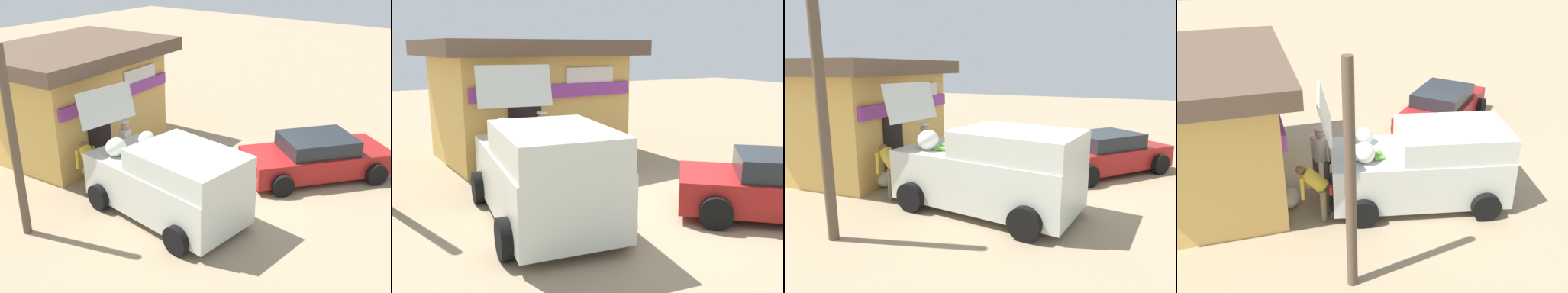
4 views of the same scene
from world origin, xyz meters
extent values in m
plane|color=#9E896B|center=(0.00, 0.00, 0.00)|extent=(60.00, 60.00, 0.00)
cube|color=#E0B259|center=(-0.92, 5.91, 1.51)|extent=(5.18, 3.73, 3.01)
cube|color=purple|center=(-0.80, 4.16, 2.11)|extent=(4.70, 0.45, 0.36)
cube|color=black|center=(-1.69, 4.12, 1.00)|extent=(0.90, 0.12, 2.00)
cube|color=white|center=(0.29, 4.25, 2.41)|extent=(1.50, 0.16, 0.60)
cube|color=brown|center=(-0.92, 5.91, 3.22)|extent=(6.12, 4.67, 0.43)
cube|color=silver|center=(-2.59, 0.87, 0.77)|extent=(2.37, 4.33, 1.16)
cube|color=silver|center=(-2.68, 0.09, 1.63)|extent=(2.11, 2.76, 0.58)
cube|color=black|center=(-2.83, -1.14, 1.60)|extent=(1.61, 0.27, 0.44)
cube|color=silver|center=(-2.33, 3.04, 2.38)|extent=(1.73, 0.49, 0.94)
ellipsoid|color=silver|center=(-2.86, 2.24, 1.58)|extent=(0.56, 0.47, 0.47)
ellipsoid|color=silver|center=(-1.92, 2.05, 1.54)|extent=(0.47, 0.39, 0.39)
ellipsoid|color=silver|center=(-2.73, 2.38, 1.53)|extent=(0.44, 0.37, 0.37)
cylinder|color=#62A337|center=(-2.86, 1.90, 1.40)|extent=(0.14, 0.25, 0.11)
cylinder|color=#5BA838|center=(-2.72, 1.91, 1.42)|extent=(0.23, 0.25, 0.16)
cylinder|color=#559B32|center=(-2.66, 2.49, 1.42)|extent=(0.26, 0.21, 0.14)
cube|color=black|center=(-2.34, 2.96, 0.27)|extent=(1.80, 0.29, 0.16)
cube|color=red|center=(-3.07, 3.06, 0.82)|extent=(0.15, 0.08, 0.20)
cube|color=red|center=(-1.61, 2.89, 0.82)|extent=(0.15, 0.08, 0.20)
cylinder|color=black|center=(-3.77, -0.41, 0.34)|extent=(0.30, 0.70, 0.68)
cylinder|color=black|center=(-1.75, -0.65, 0.34)|extent=(0.30, 0.70, 0.68)
cylinder|color=black|center=(-3.43, 2.39, 0.34)|extent=(0.30, 0.70, 0.68)
cylinder|color=black|center=(-1.42, 2.15, 0.34)|extent=(0.30, 0.70, 0.68)
cube|color=maroon|center=(1.66, -1.28, 0.49)|extent=(4.30, 4.00, 0.64)
cube|color=#1E2328|center=(1.66, -1.28, 1.03)|extent=(2.51, 2.44, 0.44)
cylinder|color=black|center=(2.15, -2.90, 0.31)|extent=(0.61, 0.56, 0.62)
cylinder|color=black|center=(3.35, -1.48, 0.31)|extent=(0.61, 0.56, 0.62)
cylinder|color=black|center=(-0.02, -1.08, 0.31)|extent=(0.61, 0.56, 0.62)
cylinder|color=black|center=(1.17, 0.34, 0.31)|extent=(0.61, 0.56, 0.62)
cylinder|color=#4C4C51|center=(-1.52, 3.24, 0.43)|extent=(0.15, 0.15, 0.86)
cylinder|color=#4C4C51|center=(-1.76, 2.99, 0.43)|extent=(0.15, 0.15, 0.86)
cylinder|color=silver|center=(-1.64, 3.12, 1.16)|extent=(0.48, 0.48, 0.61)
sphere|color=tan|center=(-1.64, 3.12, 1.58)|extent=(0.23, 0.23, 0.23)
cylinder|color=silver|center=(-1.64, 3.12, 1.72)|extent=(0.26, 0.26, 0.05)
cylinder|color=silver|center=(-1.47, 3.29, 1.18)|extent=(0.09, 0.09, 0.58)
cylinder|color=silver|center=(-1.80, 2.94, 1.18)|extent=(0.09, 0.09, 0.58)
cylinder|color=#726047|center=(-3.05, 3.24, 0.40)|extent=(0.15, 0.15, 0.80)
cylinder|color=#726047|center=(-2.73, 3.12, 0.40)|extent=(0.15, 0.15, 0.80)
cylinder|color=gold|center=(-2.81, 3.39, 0.97)|extent=(0.55, 0.73, 0.61)
sphere|color=brown|center=(-2.70, 3.68, 1.21)|extent=(0.22, 0.22, 0.22)
cylinder|color=gold|center=(-2.96, 3.69, 0.88)|extent=(0.09, 0.09, 0.54)
cylinder|color=gold|center=(-2.51, 3.52, 0.88)|extent=(0.09, 0.09, 0.54)
ellipsoid|color=silver|center=(-2.22, 3.97, 0.21)|extent=(0.76, 0.66, 0.42)
cylinder|color=#699E2F|center=(-2.15, 4.23, 0.06)|extent=(0.23, 0.34, 0.12)
cylinder|color=#4D9E46|center=(-2.08, 4.06, 0.06)|extent=(0.18, 0.32, 0.12)
cylinder|color=#65A740|center=(-1.90, 3.91, 0.07)|extent=(0.21, 0.33, 0.14)
cylinder|color=silver|center=(0.74, 2.80, 0.17)|extent=(0.29, 0.29, 0.34)
cylinder|color=brown|center=(-5.20, 2.96, 2.23)|extent=(0.20, 0.20, 4.47)
camera|label=1|loc=(-10.59, -5.96, 6.32)|focal=43.93mm
camera|label=2|loc=(-5.72, -6.74, 3.26)|focal=41.36mm
camera|label=3|loc=(-10.01, -2.26, 3.26)|focal=33.70mm
camera|label=4|loc=(-12.15, 4.09, 6.41)|focal=43.69mm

